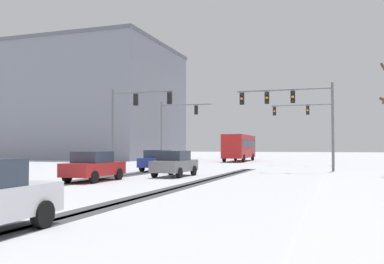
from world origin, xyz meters
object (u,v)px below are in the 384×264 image
Objects in this scene: traffic_signal_far_right at (311,119)px; traffic_signal_near_right at (292,107)px; office_building_far_left_block at (80,104)px; car_grey_second at (175,164)px; traffic_signal_far_left at (175,122)px; car_red_third at (94,166)px; traffic_signal_near_left at (133,112)px; car_blue_lead at (158,160)px; bus_oncoming at (240,146)px.

traffic_signal_far_right is 0.93× the size of traffic_signal_near_right.
car_grey_second is at bearing -48.91° from office_building_far_left_block.
traffic_signal_near_right is (-0.69, -12.03, 0.17)m from traffic_signal_far_right.
traffic_signal_far_left is (-13.13, -3.92, -0.26)m from traffic_signal_far_right.
traffic_signal_near_right is (12.45, -8.11, 0.43)m from traffic_signal_far_left.
traffic_signal_far_right is 26.09m from car_red_third.
traffic_signal_near_right is 15.58m from car_red_third.
car_grey_second is 46.08m from office_building_far_left_block.
traffic_signal_far_left reaches higher than car_grey_second.
office_building_far_left_block is (-36.48, 27.34, 4.07)m from traffic_signal_near_right.
traffic_signal_near_left is 1.00× the size of traffic_signal_far_right.
car_grey_second is at bearing -111.27° from traffic_signal_far_right.
traffic_signal_near_left is at bearing 104.83° from car_red_third.
traffic_signal_near_left is 1.57× the size of car_blue_lead.
office_building_far_left_block is (-29.82, 34.19, 8.08)m from car_grey_second.
traffic_signal_near_left is 38.41m from office_building_far_left_block.
traffic_signal_near_right reaches higher than bus_oncoming.
traffic_signal_near_right is 45.77m from office_building_far_left_block.
traffic_signal_far_left is at bearing -104.54° from bus_oncoming.
traffic_signal_near_left is at bearing 138.16° from car_grey_second.
car_red_third is at bearing -55.35° from office_building_far_left_block.
car_grey_second is 1.01× the size of car_red_third.
traffic_signal_far_left is 0.59× the size of bus_oncoming.
traffic_signal_near_right is (12.07, 2.00, 0.21)m from traffic_signal_near_left.
traffic_signal_far_left is at bearing -163.37° from traffic_signal_far_right.
traffic_signal_far_right is 1.58× the size of car_red_third.
traffic_signal_far_left is 1.57× the size of car_blue_lead.
traffic_signal_far_left is at bearing 92.14° from traffic_signal_near_left.
traffic_signal_near_left is 1.00× the size of traffic_signal_far_left.
car_grey_second is 0.14× the size of office_building_far_left_block.
car_grey_second is (3.50, -5.53, 0.00)m from car_blue_lead.
car_grey_second is (-6.66, -6.85, -4.00)m from traffic_signal_near_right.
office_building_far_left_block is (-24.03, 19.23, 4.51)m from traffic_signal_far_left.
traffic_signal_near_left is at bearing -170.58° from traffic_signal_near_right.
traffic_signal_near_left is at bearing -132.26° from traffic_signal_far_right.
traffic_signal_far_right is 17.62m from car_blue_lead.
car_blue_lead is (2.29, -9.43, -3.57)m from traffic_signal_far_left.
traffic_signal_near_right is at bearing 7.38° from car_blue_lead.
traffic_signal_far_right is at bearing 16.63° from traffic_signal_far_left.
traffic_signal_far_right is 1.57× the size of car_grey_second.
traffic_signal_far_right is 1.00× the size of traffic_signal_far_left.
car_grey_second is at bearing -68.86° from traffic_signal_far_left.
traffic_signal_far_left is at bearing 103.64° from car_blue_lead.
bus_oncoming is (-9.51, 10.05, -2.66)m from traffic_signal_far_right.
office_building_far_left_block reaches higher than car_blue_lead.
traffic_signal_near_left is at bearing -97.68° from bus_oncoming.
bus_oncoming is (-8.82, 22.09, -2.83)m from traffic_signal_near_right.
car_blue_lead is at bearing 93.59° from car_red_third.
bus_oncoming is 28.99m from office_building_far_left_block.
traffic_signal_far_right is at bearing 86.74° from traffic_signal_near_right.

